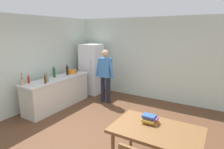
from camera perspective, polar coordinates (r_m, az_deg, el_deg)
ground_plane at (r=4.33m, az=-4.75°, el=-18.45°), size 14.00×14.00×0.00m
wall_back at (r=6.43m, az=10.76°, el=4.75°), size 6.40×0.12×2.70m
wall_left at (r=5.81m, az=-25.20°, el=2.83°), size 0.12×5.60×2.70m
kitchen_counter at (r=5.92m, az=-16.24°, el=-5.23°), size 0.64×2.20×0.90m
refrigerator at (r=6.89m, az=-6.19°, el=1.66°), size 0.70×0.67×1.80m
person at (r=5.89m, az=-2.05°, el=0.54°), size 0.70×0.22×1.70m
dining_table at (r=3.22m, az=13.31°, el=-16.98°), size 1.40×0.90×0.75m
cooking_pot at (r=6.29m, az=-11.92°, el=0.90°), size 0.40×0.28×0.12m
utensil_jar at (r=5.39m, az=-25.71°, el=-2.00°), size 0.11×0.11×0.32m
bottle_sauce_red at (r=5.45m, az=-24.04°, el=-1.47°), size 0.06×0.06×0.24m
bottle_wine_green at (r=5.87m, az=-17.20°, el=0.56°), size 0.08×0.08×0.34m
bottle_wine_dark at (r=6.09m, az=-13.46°, el=1.25°), size 0.08×0.08×0.34m
bottle_water_clear at (r=5.66m, az=-19.03°, el=-0.23°), size 0.07×0.07×0.30m
bottle_beer_brown at (r=5.26m, az=-19.67°, el=-1.48°), size 0.06×0.06×0.26m
bottle_vinegar_tall at (r=5.39m, az=-19.09°, el=-0.76°), size 0.06×0.06×0.32m
book_stack at (r=3.31m, az=11.47°, el=-13.14°), size 0.26×0.20×0.14m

